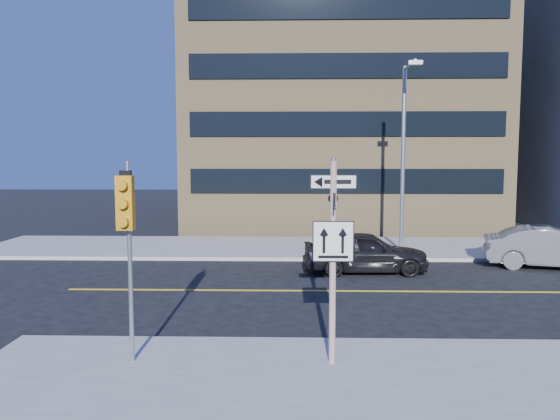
{
  "coord_description": "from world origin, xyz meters",
  "views": [
    {
      "loc": [
        -0.77,
        -13.04,
        4.2
      ],
      "look_at": [
        -1.2,
        4.0,
        2.58
      ],
      "focal_mm": 35.0,
      "sensor_mm": 36.0,
      "label": 1
    }
  ],
  "objects_px": {
    "streetlight_a": "(404,145)",
    "sign_pole": "(333,249)",
    "parked_car_b": "(552,248)",
    "traffic_signal": "(126,219)",
    "parked_car_a": "(365,252)"
  },
  "relations": [
    {
      "from": "parked_car_b",
      "to": "parked_car_a",
      "type": "bearing_deg",
      "value": 111.31
    },
    {
      "from": "sign_pole",
      "to": "parked_car_a",
      "type": "distance_m",
      "value": 9.68
    },
    {
      "from": "parked_car_b",
      "to": "streetlight_a",
      "type": "bearing_deg",
      "value": 73.55
    },
    {
      "from": "sign_pole",
      "to": "traffic_signal",
      "type": "height_order",
      "value": "sign_pole"
    },
    {
      "from": "parked_car_a",
      "to": "parked_car_b",
      "type": "distance_m",
      "value": 7.29
    },
    {
      "from": "sign_pole",
      "to": "traffic_signal",
      "type": "bearing_deg",
      "value": -177.89
    },
    {
      "from": "sign_pole",
      "to": "traffic_signal",
      "type": "relative_size",
      "value": 1.02
    },
    {
      "from": "streetlight_a",
      "to": "parked_car_a",
      "type": "bearing_deg",
      "value": -118.63
    },
    {
      "from": "traffic_signal",
      "to": "streetlight_a",
      "type": "bearing_deg",
      "value": 59.2
    },
    {
      "from": "streetlight_a",
      "to": "sign_pole",
      "type": "bearing_deg",
      "value": -106.77
    },
    {
      "from": "parked_car_a",
      "to": "traffic_signal",
      "type": "bearing_deg",
      "value": 146.29
    },
    {
      "from": "traffic_signal",
      "to": "sign_pole",
      "type": "bearing_deg",
      "value": 2.11
    },
    {
      "from": "sign_pole",
      "to": "parked_car_b",
      "type": "relative_size",
      "value": 0.84
    },
    {
      "from": "parked_car_a",
      "to": "parked_car_b",
      "type": "bearing_deg",
      "value": -84.57
    },
    {
      "from": "sign_pole",
      "to": "streetlight_a",
      "type": "xyz_separation_m",
      "value": [
        4.0,
        13.27,
        2.32
      ]
    }
  ]
}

